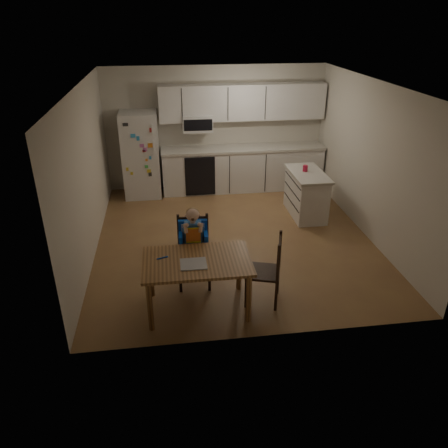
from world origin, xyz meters
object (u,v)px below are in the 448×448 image
refrigerator (141,155)px  chair_booster (193,238)px  red_cup (305,168)px  dining_table (197,267)px  chair_side (271,266)px  kitchen_island (306,194)px

refrigerator → chair_booster: (0.80, -3.38, -0.16)m
refrigerator → red_cup: refrigerator is taller
refrigerator → dining_table: refrigerator is taller
red_cup → chair_side: size_ratio=0.12×
red_cup → dining_table: bearing=-129.4°
refrigerator → red_cup: 3.27m
red_cup → chair_booster: 3.00m
dining_table → chair_booster: (0.00, 0.62, 0.08)m
kitchen_island → red_cup: 0.47m
dining_table → chair_booster: chair_booster is taller
refrigerator → red_cup: size_ratio=15.20×
kitchen_island → chair_side: bearing=-116.5°
red_cup → kitchen_island: bearing=-67.5°
refrigerator → dining_table: size_ratio=1.28×
chair_side → kitchen_island: bearing=171.1°
refrigerator → red_cup: (2.98, -1.34, 0.03)m
chair_booster → chair_side: (0.94, -0.60, -0.16)m
dining_table → chair_side: 0.94m
chair_booster → red_cup: bearing=45.6°
kitchen_island → red_cup: size_ratio=10.01×
refrigerator → red_cup: bearing=-24.1°
chair_booster → chair_side: 1.12m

